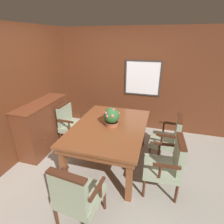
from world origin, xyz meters
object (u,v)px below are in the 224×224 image
object	(u,v)px
chair_head_near	(77,195)
potted_plant	(111,117)
chair_right_far	(169,137)
sideboard_cabinet	(44,125)
chair_right_near	(167,164)
chair_left_far	(71,123)
dining_table	(110,130)

from	to	relation	value
chair_head_near	potted_plant	xyz separation A→B (m)	(0.05, 1.30, 0.45)
chair_right_far	potted_plant	size ratio (longest dim) A/B	2.71
chair_head_near	sideboard_cabinet	size ratio (longest dim) A/B	0.72
chair_head_near	chair_right_near	world-z (taller)	same
chair_left_far	chair_head_near	xyz separation A→B (m)	(0.99, -1.69, 0.00)
potted_plant	sideboard_cabinet	size ratio (longest dim) A/B	0.26
dining_table	chair_left_far	distance (m)	1.11
chair_right_near	chair_head_near	bearing A→B (deg)	-53.00
chair_left_far	chair_head_near	bearing A→B (deg)	-147.44
dining_table	chair_head_near	bearing A→B (deg)	-90.88
dining_table	sideboard_cabinet	xyz separation A→B (m)	(-1.47, 0.10, -0.17)
chair_right_far	chair_left_far	xyz separation A→B (m)	(-2.05, 0.02, 0.00)
chair_left_far	potted_plant	size ratio (longest dim) A/B	2.71
dining_table	chair_right_near	distance (m)	1.11
dining_table	potted_plant	xyz separation A→B (m)	(0.03, 0.02, 0.26)
chair_left_far	sideboard_cabinet	xyz separation A→B (m)	(-0.45, -0.31, 0.02)
chair_head_near	sideboard_cabinet	world-z (taller)	sideboard_cabinet
dining_table	chair_head_near	xyz separation A→B (m)	(-0.02, -1.28, -0.19)
chair_right_far	chair_left_far	world-z (taller)	same
dining_table	potted_plant	world-z (taller)	potted_plant
chair_right_far	potted_plant	distance (m)	1.16
chair_right_far	chair_head_near	distance (m)	1.98
chair_left_far	chair_head_near	distance (m)	1.96
chair_left_far	potted_plant	distance (m)	1.20
chair_left_far	chair_head_near	world-z (taller)	same
chair_head_near	potted_plant	world-z (taller)	potted_plant
chair_left_far	potted_plant	xyz separation A→B (m)	(1.04, -0.39, 0.45)
chair_head_near	potted_plant	distance (m)	1.38
chair_right_far	chair_right_near	bearing A→B (deg)	0.68
chair_right_near	potted_plant	size ratio (longest dim) A/B	2.71
chair_right_near	potted_plant	world-z (taller)	potted_plant
chair_right_far	chair_right_near	xyz separation A→B (m)	(-0.03, -0.79, 0.00)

